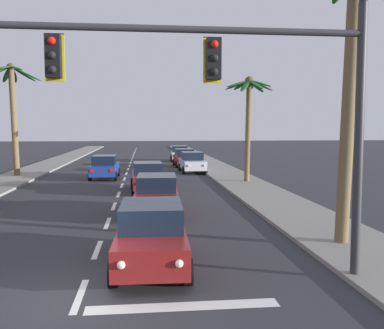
{
  "coord_description": "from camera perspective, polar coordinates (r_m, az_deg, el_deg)",
  "views": [
    {
      "loc": [
        1.44,
        -9.25,
        3.68
      ],
      "look_at": [
        3.33,
        8.0,
        2.2
      ],
      "focal_mm": 40.74,
      "sensor_mm": 36.0,
      "label": 1
    }
  ],
  "objects": [
    {
      "name": "sedan_third_in_queue",
      "position": [
        18.39,
        -4.65,
        -3.98
      ],
      "size": [
        2.1,
        4.51,
        1.68
      ],
      "color": "maroon",
      "rests_on": "ground"
    },
    {
      "name": "sidewalk_left",
      "position": [
        30.89,
        -23.64,
        -2.25
      ],
      "size": [
        3.2,
        110.0,
        0.14
      ],
      "primitive_type": "cube",
      "color": "gray",
      "rests_on": "ground"
    },
    {
      "name": "sedan_parked_nearest_kerb",
      "position": [
        40.8,
        -1.01,
        0.91
      ],
      "size": [
        2.01,
        4.47,
        1.68
      ],
      "color": "maroon",
      "rests_on": "ground"
    },
    {
      "name": "sedan_lead_at_stop_bar",
      "position": [
        11.69,
        -5.33,
        -9.14
      ],
      "size": [
        2.04,
        4.49,
        1.68
      ],
      "color": "maroon",
      "rests_on": "ground"
    },
    {
      "name": "palm_left_third",
      "position": [
        34.9,
        -22.45,
        7.88
      ],
      "size": [
        4.32,
        4.43,
        8.38
      ],
      "color": "brown",
      "rests_on": "ground"
    },
    {
      "name": "traffic_signal_mast",
      "position": [
        10.03,
        3.45,
        10.76
      ],
      "size": [
        10.86,
        0.41,
        6.72
      ],
      "color": "#2D2D33",
      "rests_on": "ground"
    },
    {
      "name": "lane_markings",
      "position": [
        30.48,
        -8.18,
        -2.1
      ],
      "size": [
        4.28,
        89.47,
        0.01
      ],
      "color": "silver",
      "rests_on": "ground"
    },
    {
      "name": "sedan_parked_far_kerb",
      "position": [
        47.45,
        -1.64,
        1.46
      ],
      "size": [
        2.04,
        4.49,
        1.68
      ],
      "color": "silver",
      "rests_on": "ground"
    },
    {
      "name": "sidewalk_right",
      "position": [
        30.15,
        5.96,
        -2.03
      ],
      "size": [
        3.2,
        110.0,
        0.14
      ],
      "primitive_type": "cube",
      "color": "gray",
      "rests_on": "ground"
    },
    {
      "name": "sedan_fifth_in_queue",
      "position": [
        25.15,
        -5.81,
        -1.6
      ],
      "size": [
        2.09,
        4.51,
        1.68
      ],
      "color": "maroon",
      "rests_on": "ground"
    },
    {
      "name": "palm_right_second",
      "position": [
        28.88,
        7.45,
        7.73
      ],
      "size": [
        3.17,
        3.12,
        6.99
      ],
      "color": "brown",
      "rests_on": "ground"
    },
    {
      "name": "palm_right_nearest",
      "position": [
        14.36,
        20.19,
        14.61
      ],
      "size": [
        3.59,
        3.39,
        9.06
      ],
      "color": "brown",
      "rests_on": "ground"
    },
    {
      "name": "sedan_oncoming_far",
      "position": [
        31.97,
        -11.35,
        -0.29
      ],
      "size": [
        1.99,
        4.47,
        1.68
      ],
      "color": "navy",
      "rests_on": "ground"
    },
    {
      "name": "sedan_parked_mid_kerb",
      "position": [
        35.58,
        0.02,
        0.32
      ],
      "size": [
        2.05,
        4.49,
        1.68
      ],
      "color": "silver",
      "rests_on": "ground"
    },
    {
      "name": "ground_plane",
      "position": [
        10.06,
        -14.66,
        -16.75
      ],
      "size": [
        220.0,
        220.0,
        0.0
      ],
      "primitive_type": "plane",
      "color": "#2D2D33"
    }
  ]
}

